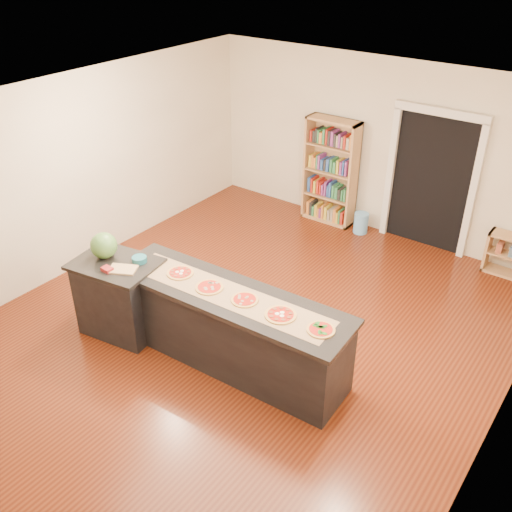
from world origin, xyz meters
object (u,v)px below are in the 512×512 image
Objects in this scene: low_shelf at (509,255)px; watermelon at (104,246)px; bookshelf at (330,172)px; kitchen_island at (229,328)px; waste_bin at (361,223)px; side_counter at (120,297)px.

watermelon reaches higher than low_shelf.
bookshelf is 5.57× the size of watermelon.
watermelon is at bearing -131.47° from low_shelf.
kitchen_island is at bearing 10.70° from watermelon.
low_shelf is 1.83× the size of waste_bin.
bookshelf reaches higher than side_counter.
kitchen_island is 4.41m from low_shelf.
side_counter is at bearing -169.91° from kitchen_island.
low_shelf is 5.67m from watermelon.
kitchen_island is 2.90× the size of side_counter.
side_counter is 4.25m from bookshelf.
side_counter is 4.31m from waste_bin.
bookshelf is 2.82× the size of low_shelf.
waste_bin is (0.68, -0.08, -0.72)m from bookshelf.
bookshelf is at bearing 100.73° from kitchen_island.
waste_bin is at bearing 91.02° from kitchen_island.
side_counter is 1.59× the size of low_shelf.
waste_bin is at bearing -6.36° from bookshelf.
waste_bin is (-0.25, 3.79, -0.31)m from kitchen_island.
watermelon reaches higher than waste_bin.
waste_bin is 1.08× the size of watermelon.
bookshelf is at bearing -179.56° from low_shelf.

